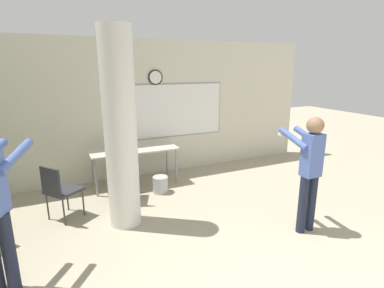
{
  "coord_description": "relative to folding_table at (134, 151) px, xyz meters",
  "views": [
    {
      "loc": [
        -1.59,
        -0.97,
        2.27
      ],
      "look_at": [
        0.19,
        2.88,
        1.17
      ],
      "focal_mm": 28.0,
      "sensor_mm": 36.0,
      "label": 1
    }
  ],
  "objects": [
    {
      "name": "wall_back",
      "position": [
        0.3,
        0.53,
        0.72
      ],
      "size": [
        8.0,
        0.15,
        2.8
      ],
      "color": "beige",
      "rests_on": "ground_plane"
    },
    {
      "name": "support_pillar",
      "position": [
        -0.51,
        -1.4,
        0.72
      ],
      "size": [
        0.45,
        0.45,
        2.8
      ],
      "color": "silver",
      "rests_on": "ground_plane"
    },
    {
      "name": "folding_table",
      "position": [
        0.0,
        0.0,
        0.0
      ],
      "size": [
        1.65,
        0.65,
        0.73
      ],
      "color": "beige",
      "rests_on": "ground_plane"
    },
    {
      "name": "bottle_on_table",
      "position": [
        -0.46,
        -0.13,
        0.15
      ],
      "size": [
        0.07,
        0.07,
        0.27
      ],
      "color": "#1E6B2D",
      "rests_on": "folding_table"
    },
    {
      "name": "waste_bin",
      "position": [
        0.33,
        -0.57,
        -0.53
      ],
      "size": [
        0.28,
        0.28,
        0.3
      ],
      "color": "#B2B2B7",
      "rests_on": "ground_plane"
    },
    {
      "name": "chair_near_pillar",
      "position": [
        -1.36,
        -0.91,
        -0.17
      ],
      "size": [
        0.62,
        0.62,
        0.87
      ],
      "color": "#2D2D33",
      "rests_on": "ground_plane"
    },
    {
      "name": "chair_table_left",
      "position": [
        -0.38,
        -0.69,
        -0.17
      ],
      "size": [
        0.57,
        0.57,
        0.87
      ],
      "color": "#2D2D33",
      "rests_on": "ground_plane"
    },
    {
      "name": "person_playing_side",
      "position": [
        1.76,
        -2.67,
        0.28
      ],
      "size": [
        0.36,
        0.65,
        1.64
      ],
      "color": "#1E2338",
      "rests_on": "ground_plane"
    }
  ]
}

